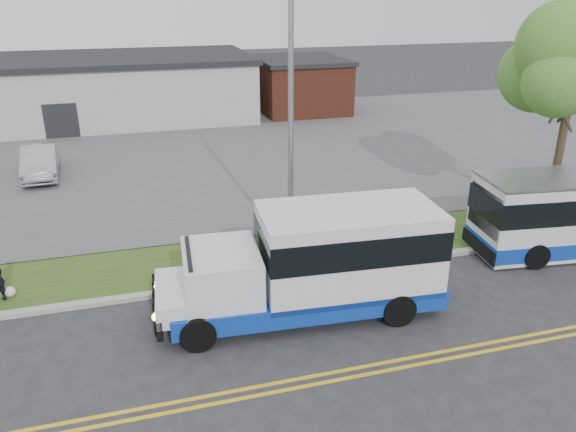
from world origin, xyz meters
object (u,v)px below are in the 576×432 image
object	(u,v)px
streetlight_near	(291,107)
shuttle_bus	(321,259)
tree_east	(576,63)
parked_car_a	(40,161)

from	to	relation	value
streetlight_near	shuttle_bus	bearing A→B (deg)	-93.33
tree_east	streetlight_near	world-z (taller)	streetlight_near
streetlight_near	shuttle_bus	world-z (taller)	streetlight_near
streetlight_near	tree_east	bearing A→B (deg)	1.42
shuttle_bus	tree_east	bearing A→B (deg)	23.35
streetlight_near	shuttle_bus	size ratio (longest dim) A/B	1.15
parked_car_a	tree_east	bearing A→B (deg)	-33.35
streetlight_near	parked_car_a	world-z (taller)	streetlight_near
streetlight_near	parked_car_a	bearing A→B (deg)	129.15
streetlight_near	parked_car_a	xyz separation A→B (m)	(-9.43, 11.59, -4.38)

